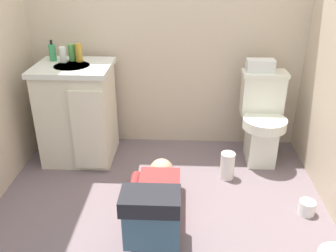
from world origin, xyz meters
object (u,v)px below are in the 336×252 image
bottle_white (63,55)px  bottle_amber (79,53)px  toilet_paper_roll (307,208)px  tissue_box (260,66)px  soap_dispenser (52,52)px  paper_towel_roll (227,166)px  toilet (262,119)px  person_plumber (156,204)px  bottle_green (72,52)px  vanity_cabinet (78,112)px  faucet (77,54)px

bottle_white → bottle_amber: (0.12, 0.03, 0.01)m
toilet_paper_roll → tissue_box: bearing=106.5°
soap_dispenser → paper_towel_roll: 1.67m
toilet → person_plumber: size_ratio=0.70×
bottle_green → toilet_paper_roll: bottle_green is taller
vanity_cabinet → faucet: 0.47m
soap_dispenser → faucet: bearing=6.0°
bottle_white → bottle_green: size_ratio=0.92×
bottle_green → paper_towel_roll: bearing=-18.1°
bottle_white → bottle_amber: size_ratio=0.85×
bottle_white → bottle_green: bearing=42.3°
soap_dispenser → bottle_amber: 0.22m
tissue_box → bottle_amber: size_ratio=1.52×
vanity_cabinet → paper_towel_roll: (1.23, -0.29, -0.31)m
toilet_paper_roll → paper_towel_roll: bearing=140.1°
faucet → paper_towel_roll: faucet is taller
person_plumber → paper_towel_roll: 0.78m
tissue_box → toilet_paper_roll: bearing=-73.5°
toilet_paper_roll → bottle_white: bearing=156.8°
bottle_amber → person_plumber: bearing=-55.0°
toilet → vanity_cabinet: (-1.53, -0.03, 0.05)m
vanity_cabinet → tissue_box: 1.53m
paper_towel_roll → toilet: bearing=46.8°
faucet → bottle_amber: bottle_amber is taller
paper_towel_roll → faucet: bearing=160.7°
person_plumber → bottle_white: size_ratio=8.64×
bottle_white → toilet_paper_roll: size_ratio=1.12×
vanity_cabinet → toilet_paper_roll: 1.90m
vanity_cabinet → toilet_paper_roll: (1.73, -0.70, -0.37)m
faucet → soap_dispenser: size_ratio=0.60×
toilet → faucet: faucet is taller
soap_dispenser → paper_towel_roll: (1.42, -0.41, -0.78)m
paper_towel_roll → toilet_paper_roll: 0.65m
vanity_cabinet → tissue_box: bearing=4.8°
tissue_box → paper_towel_roll: bearing=-121.9°
tissue_box → bottle_white: bearing=-178.2°
faucet → bottle_amber: size_ratio=0.69×
paper_towel_roll → toilet_paper_roll: size_ratio=2.00×
vanity_cabinet → faucet: bearing=91.3°
faucet → bottle_white: (-0.09, -0.07, 0.01)m
tissue_box → bottle_white: (-1.57, -0.05, 0.08)m
person_plumber → bottle_white: bearing=130.3°
toilet → paper_towel_roll: 0.51m
soap_dispenser → toilet_paper_roll: (1.92, -0.83, -0.84)m
vanity_cabinet → bottle_white: bearing=140.8°
soap_dispenser → paper_towel_roll: size_ratio=0.75×
soap_dispenser → toilet_paper_roll: bearing=-23.4°
vanity_cabinet → paper_towel_roll: bearing=-13.1°
vanity_cabinet → bottle_amber: size_ratio=5.67×
vanity_cabinet → soap_dispenser: bearing=146.9°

